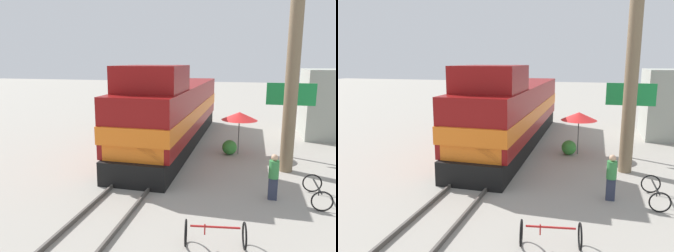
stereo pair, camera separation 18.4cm
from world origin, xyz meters
TOP-DOWN VIEW (x-y plane):
  - ground_plane at (0.00, 0.00)m, footprint 120.00×120.00m
  - rail_near at (-0.72, 0.00)m, footprint 0.08×30.52m
  - rail_far at (0.72, 0.00)m, footprint 0.08×30.52m
  - locomotive at (0.00, 3.84)m, footprint 2.92×14.45m
  - utility_pole at (5.79, 0.78)m, footprint 1.80×0.55m
  - vendor_umbrella at (3.66, 3.00)m, footprint 1.81×1.81m
  - billboard_sign at (6.05, 3.08)m, footprint 2.28×0.12m
  - shrub_cluster at (3.24, 2.75)m, footprint 0.74×0.74m
  - person_bystander at (5.07, -2.48)m, footprint 0.34×0.34m
  - bicycle at (6.52, -2.25)m, footprint 0.72×1.68m
  - bicycle_spare at (3.47, -5.93)m, footprint 1.63×0.92m

SIDE VIEW (x-z plane):
  - ground_plane at x=0.00m, z-range 0.00..0.00m
  - rail_near at x=-0.72m, z-range 0.00..0.15m
  - rail_far at x=0.72m, z-range 0.00..0.15m
  - bicycle at x=6.52m, z-range 0.01..0.69m
  - bicycle_spare at x=3.47m, z-range 0.01..0.71m
  - shrub_cluster at x=3.24m, z-range 0.00..0.74m
  - person_bystander at x=5.07m, z-range 0.06..1.68m
  - locomotive at x=0.00m, z-range -0.40..4.12m
  - vendor_umbrella at x=3.66m, z-range 0.88..3.05m
  - billboard_sign at x=6.05m, z-range 1.00..4.66m
  - utility_pole at x=5.79m, z-range 0.03..11.91m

